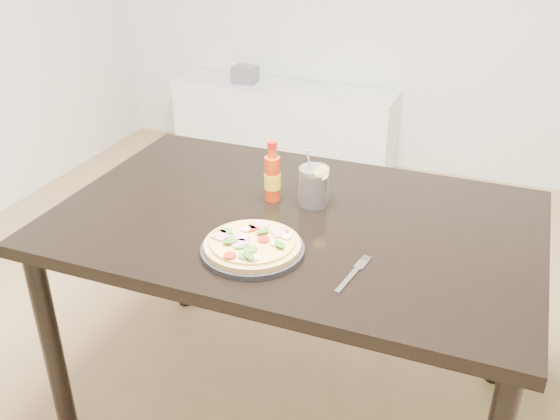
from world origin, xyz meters
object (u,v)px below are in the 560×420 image
(cola_cup, at_px, (314,187))
(plate, at_px, (253,250))
(hot_sauce_bottle, at_px, (272,177))
(fork, at_px, (354,272))
(dining_table, at_px, (295,241))
(media_console, at_px, (284,124))
(pizza, at_px, (252,243))

(cola_cup, bearing_deg, plate, -100.30)
(hot_sauce_bottle, xyz_separation_m, fork, (0.35, -0.31, -0.07))
(dining_table, height_order, media_console, dining_table)
(plate, height_order, cola_cup, cola_cup)
(dining_table, distance_m, hot_sauce_bottle, 0.20)
(dining_table, bearing_deg, pizza, -98.65)
(hot_sauce_bottle, relative_size, media_console, 0.14)
(hot_sauce_bottle, distance_m, cola_cup, 0.13)
(plate, relative_size, pizza, 1.07)
(plate, xyz_separation_m, fork, (0.28, 0.00, -0.01))
(hot_sauce_bottle, height_order, fork, hot_sauce_bottle)
(plate, distance_m, media_console, 2.41)
(cola_cup, distance_m, fork, 0.39)
(cola_cup, bearing_deg, hot_sauce_bottle, -172.26)
(hot_sauce_bottle, bearing_deg, cola_cup, 7.74)
(cola_cup, distance_m, media_console, 2.15)
(plate, height_order, hot_sauce_bottle, hot_sauce_bottle)
(fork, bearing_deg, plate, -170.44)
(cola_cup, bearing_deg, media_console, 113.66)
(plate, height_order, fork, plate)
(fork, bearing_deg, cola_cup, 133.17)
(plate, distance_m, pizza, 0.02)
(dining_table, xyz_separation_m, plate, (-0.03, -0.23, 0.09))
(hot_sauce_bottle, bearing_deg, pizza, -77.59)
(plate, xyz_separation_m, hot_sauce_bottle, (-0.07, 0.31, 0.07))
(pizza, xyz_separation_m, cola_cup, (0.06, 0.33, 0.03))
(dining_table, distance_m, media_console, 2.19)
(media_console, bearing_deg, dining_table, -67.95)
(dining_table, relative_size, hot_sauce_bottle, 7.34)
(dining_table, bearing_deg, plate, -98.54)
(media_console, bearing_deg, pizza, -70.85)
(hot_sauce_bottle, distance_m, fork, 0.47)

